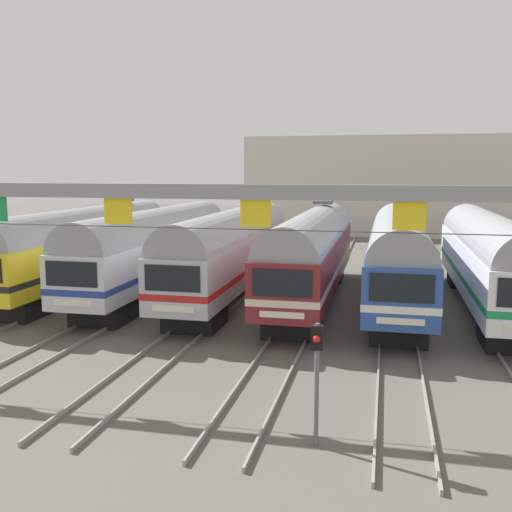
{
  "coord_description": "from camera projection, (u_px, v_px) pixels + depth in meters",
  "views": [
    {
      "loc": [
        5.9,
        -30.06,
        6.88
      ],
      "look_at": [
        -1.4,
        2.48,
        1.94
      ],
      "focal_mm": 40.86,
      "sensor_mm": 36.0,
      "label": 1
    }
  ],
  "objects": [
    {
      "name": "track_bed",
      "position": [
        311.0,
        254.0,
        47.7
      ],
      "size": [
        23.24,
        70.0,
        0.15
      ],
      "color": "gray",
      "rests_on": "ground"
    },
    {
      "name": "commuter_train_maroon",
      "position": [
        312.0,
        251.0,
        30.44
      ],
      "size": [
        2.88,
        18.06,
        5.05
      ],
      "color": "maroon",
      "rests_on": "ground"
    },
    {
      "name": "commuter_train_yellow",
      "position": [
        85.0,
        244.0,
        33.26
      ],
      "size": [
        2.88,
        18.06,
        5.05
      ],
      "color": "gold",
      "rests_on": "ground"
    },
    {
      "name": "catenary_gantry",
      "position": [
        185.0,
        220.0,
        17.49
      ],
      "size": [
        26.97,
        0.44,
        6.97
      ],
      "color": "gray",
      "rests_on": "ground"
    },
    {
      "name": "ground_plane",
      "position": [
        271.0,
        299.0,
        31.3
      ],
      "size": [
        160.0,
        160.0,
        0.0
      ],
      "primitive_type": "plane",
      "color": "#5B564F"
    },
    {
      "name": "maintenance_building",
      "position": [
        387.0,
        186.0,
        63.59
      ],
      "size": [
        29.7,
        10.0,
        10.36
      ],
      "primitive_type": "cube",
      "color": "beige",
      "rests_on": "ground"
    },
    {
      "name": "commuter_train_silver",
      "position": [
        156.0,
        246.0,
        32.32
      ],
      "size": [
        2.88,
        18.06,
        4.77
      ],
      "color": "silver",
      "rests_on": "ground"
    },
    {
      "name": "commuter_train_blue",
      "position": [
        398.0,
        253.0,
        29.49
      ],
      "size": [
        2.88,
        18.06,
        4.77
      ],
      "color": "#284C9E",
      "rests_on": "ground"
    },
    {
      "name": "commuter_train_stainless",
      "position": [
        232.0,
        248.0,
        31.38
      ],
      "size": [
        2.88,
        18.06,
        5.05
      ],
      "color": "#B2B5BA",
      "rests_on": "ground"
    },
    {
      "name": "commuter_train_white",
      "position": [
        489.0,
        256.0,
        28.55
      ],
      "size": [
        2.88,
        18.06,
        4.77
      ],
      "color": "white",
      "rests_on": "ground"
    },
    {
      "name": "yard_signal_mast",
      "position": [
        317.0,
        362.0,
        14.32
      ],
      "size": [
        0.28,
        0.35,
        3.17
      ],
      "color": "#59595E",
      "rests_on": "ground"
    }
  ]
}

